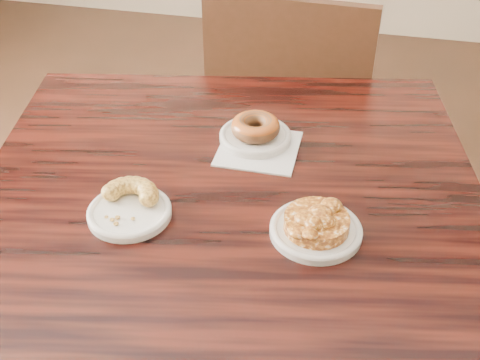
% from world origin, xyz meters
% --- Properties ---
extents(cafe_table, '(1.07, 1.07, 0.75)m').
position_xyz_m(cafe_table, '(-0.17, -0.04, 0.38)').
color(cafe_table, black).
rests_on(cafe_table, floor).
extents(chair_far, '(0.50, 0.50, 0.90)m').
position_xyz_m(chair_far, '(-0.15, 0.74, 0.45)').
color(chair_far, black).
rests_on(chair_far, floor).
extents(napkin, '(0.15, 0.15, 0.00)m').
position_xyz_m(napkin, '(-0.15, 0.12, 0.75)').
color(napkin, silver).
rests_on(napkin, cafe_table).
extents(plate_donut, '(0.14, 0.14, 0.01)m').
position_xyz_m(plate_donut, '(-0.16, 0.15, 0.76)').
color(plate_donut, silver).
rests_on(plate_donut, napkin).
extents(plate_cruller, '(0.14, 0.14, 0.01)m').
position_xyz_m(plate_cruller, '(-0.32, -0.12, 0.76)').
color(plate_cruller, white).
rests_on(plate_cruller, cafe_table).
extents(plate_fritter, '(0.15, 0.15, 0.01)m').
position_xyz_m(plate_fritter, '(-0.01, -0.10, 0.76)').
color(plate_fritter, silver).
rests_on(plate_fritter, cafe_table).
extents(glazed_donut, '(0.10, 0.10, 0.03)m').
position_xyz_m(glazed_donut, '(-0.16, 0.15, 0.78)').
color(glazed_donut, brown).
rests_on(glazed_donut, plate_donut).
extents(apple_fritter, '(0.14, 0.14, 0.04)m').
position_xyz_m(apple_fritter, '(-0.01, -0.10, 0.78)').
color(apple_fritter, '#4A1F07').
rests_on(apple_fritter, plate_fritter).
extents(cruller_fragment, '(0.11, 0.11, 0.03)m').
position_xyz_m(cruller_fragment, '(-0.32, -0.12, 0.78)').
color(cruller_fragment, brown).
rests_on(cruller_fragment, plate_cruller).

